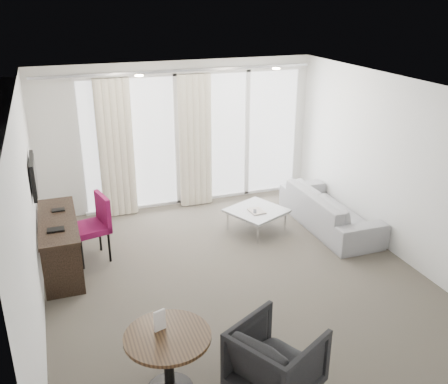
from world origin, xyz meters
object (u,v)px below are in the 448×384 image
object	(u,v)px
rattan_chair_b	(254,149)
rattan_chair_a	(198,163)
tub_armchair	(276,360)
round_table	(169,363)
sofa	(330,209)
desk	(60,244)
desk_chair	(90,229)
coffee_table	(256,220)

from	to	relation	value
rattan_chair_b	rattan_chair_a	bearing A→B (deg)	-160.45
tub_armchair	rattan_chair_b	size ratio (longest dim) A/B	1.01
tub_armchair	rattan_chair_b	distance (m)	6.96
round_table	tub_armchair	world-z (taller)	tub_armchair
sofa	desk	bearing A→B (deg)	89.26
sofa	rattan_chair_b	size ratio (longest dim) A/B	2.76
desk	sofa	xyz separation A→B (m)	(4.29, -0.06, -0.07)
desk	sofa	distance (m)	4.29
rattan_chair_b	round_table	bearing A→B (deg)	-119.90
tub_armchair	desk	bearing A→B (deg)	2.10
desk_chair	round_table	bearing A→B (deg)	-94.31
desk	tub_armchair	xyz separation A→B (m)	(1.86, -3.14, -0.03)
desk_chair	round_table	size ratio (longest dim) A/B	1.18
desk	coffee_table	xyz separation A→B (m)	(3.08, 0.22, -0.20)
desk	round_table	distance (m)	2.95
round_table	desk_chair	bearing A→B (deg)	98.61
coffee_table	sofa	distance (m)	1.24
tub_armchair	desk_chair	bearing A→B (deg)	-4.82
desk	round_table	size ratio (longest dim) A/B	1.96
sofa	rattan_chair_b	distance (m)	3.42
desk_chair	coffee_table	bearing A→B (deg)	-11.05
coffee_table	round_table	bearing A→B (deg)	-126.11
desk	round_table	xyz separation A→B (m)	(0.87, -2.82, -0.05)
rattan_chair_a	sofa	bearing A→B (deg)	-67.53
desk	rattan_chair_a	world-z (taller)	desk
tub_armchair	rattan_chair_a	world-z (taller)	rattan_chair_a
rattan_chair_a	coffee_table	bearing A→B (deg)	-89.09
round_table	tub_armchair	xyz separation A→B (m)	(0.99, -0.32, 0.02)
coffee_table	rattan_chair_b	size ratio (longest dim) A/B	1.05
desk	sofa	world-z (taller)	desk
desk_chair	rattan_chair_a	bearing A→B (deg)	34.80
round_table	sofa	size ratio (longest dim) A/B	0.39
round_table	sofa	bearing A→B (deg)	38.91
tub_armchair	coffee_table	world-z (taller)	tub_armchair
coffee_table	sofa	size ratio (longest dim) A/B	0.38
sofa	rattan_chair_b	bearing A→B (deg)	-1.10
sofa	rattan_chair_a	size ratio (longest dim) A/B	2.84
round_table	rattan_chair_b	size ratio (longest dim) A/B	1.08
desk	rattan_chair_b	world-z (taller)	rattan_chair_b
desk_chair	rattan_chair_b	distance (m)	5.09
round_table	sofa	distance (m)	4.39
rattan_chair_b	tub_armchair	bearing A→B (deg)	-111.49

